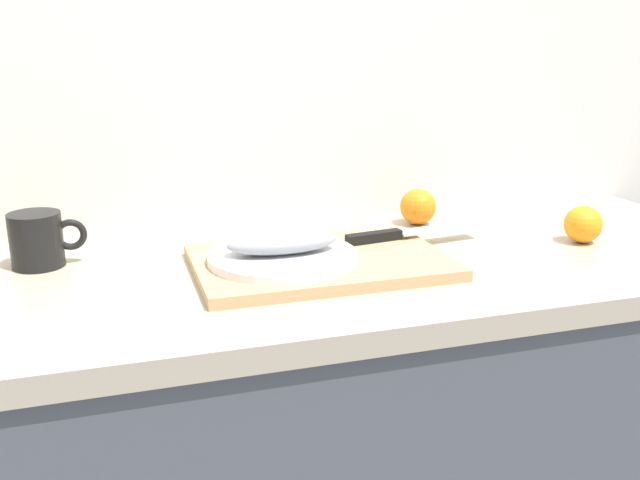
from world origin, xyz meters
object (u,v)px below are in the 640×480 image
at_px(orange_0, 583,224).
at_px(cutting_board, 320,262).
at_px(white_plate, 283,257).
at_px(fish_fillet, 282,242).
at_px(chef_knife, 399,234).
at_px(coffee_mug_0, 38,240).

bearing_deg(orange_0, cutting_board, 179.52).
distance_m(cutting_board, orange_0, 0.53).
bearing_deg(cutting_board, white_plate, -177.20).
distance_m(white_plate, fish_fillet, 0.03).
bearing_deg(chef_knife, orange_0, -18.66).
relative_size(white_plate, fish_fillet, 1.33).
xyz_separation_m(cutting_board, white_plate, (-0.07, -0.00, 0.02)).
bearing_deg(coffee_mug_0, orange_0, -9.08).
xyz_separation_m(white_plate, orange_0, (0.60, -0.00, 0.01)).
bearing_deg(chef_knife, white_plate, -172.18).
bearing_deg(fish_fillet, white_plate, 0.00).
bearing_deg(chef_knife, cutting_board, -167.58).
relative_size(cutting_board, white_plate, 1.70).
bearing_deg(fish_fillet, chef_knife, 15.57).
bearing_deg(coffee_mug_0, cutting_board, -18.47).
bearing_deg(white_plate, orange_0, -0.11).
bearing_deg(orange_0, fish_fillet, 179.89).
xyz_separation_m(cutting_board, orange_0, (0.53, -0.00, 0.03)).
bearing_deg(cutting_board, chef_knife, 20.17).
xyz_separation_m(cutting_board, chef_knife, (0.17, 0.06, 0.02)).
bearing_deg(white_plate, chef_knife, 15.57).
xyz_separation_m(white_plate, coffee_mug_0, (-0.39, 0.16, 0.02)).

